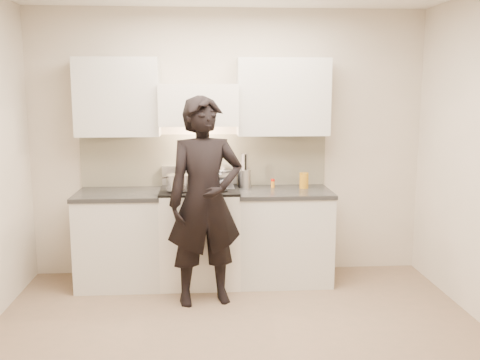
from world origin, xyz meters
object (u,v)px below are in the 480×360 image
at_px(counter_right, 283,235).
at_px(person, 205,202).
at_px(stove, 200,235).
at_px(utensil_crock, 244,177).
at_px(wok, 216,173).

xyz_separation_m(counter_right, person, (-0.78, -0.52, 0.46)).
bearing_deg(stove, counter_right, 0.00).
xyz_separation_m(stove, person, (0.05, -0.52, 0.45)).
bearing_deg(utensil_crock, counter_right, -22.99).
bearing_deg(wok, counter_right, -11.84).
xyz_separation_m(stove, utensil_crock, (0.45, 0.16, 0.55)).
relative_size(wok, person, 0.28).
distance_m(wok, person, 0.69).
height_order(wok, utensil_crock, wok).
xyz_separation_m(wok, utensil_crock, (0.29, 0.02, -0.05)).
bearing_deg(stove, utensil_crock, 19.72).
bearing_deg(person, stove, 83.40).
bearing_deg(utensil_crock, person, -120.25).
xyz_separation_m(stove, counter_right, (0.83, 0.00, -0.01)).
relative_size(counter_right, utensil_crock, 2.68).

